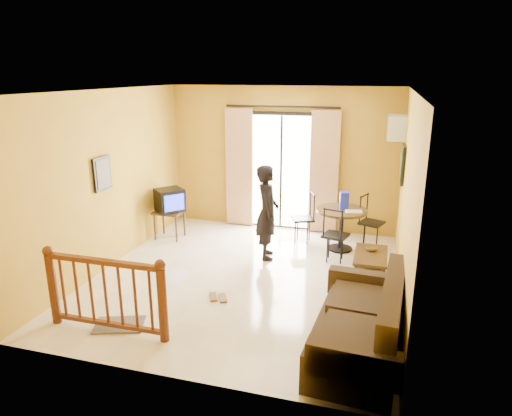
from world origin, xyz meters
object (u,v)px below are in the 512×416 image
(dining_table, at_px, (342,218))
(sofa, at_px, (364,328))
(standing_person, at_px, (267,212))
(coffee_table, at_px, (370,262))
(television, at_px, (170,200))

(dining_table, bearing_deg, sofa, -79.74)
(sofa, relative_size, standing_person, 1.22)
(sofa, bearing_deg, dining_table, 104.22)
(coffee_table, xyz_separation_m, sofa, (0.01, -2.09, 0.08))
(television, height_order, sofa, television)
(dining_table, relative_size, standing_person, 0.56)
(coffee_table, bearing_deg, dining_table, 118.05)
(coffee_table, relative_size, sofa, 0.45)
(dining_table, xyz_separation_m, standing_person, (-1.17, -0.70, 0.21))
(television, relative_size, sofa, 0.33)
(television, bearing_deg, standing_person, -60.28)
(dining_table, distance_m, coffee_table, 1.23)
(coffee_table, height_order, standing_person, standing_person)
(dining_table, bearing_deg, television, -174.80)
(television, bearing_deg, dining_table, -43.49)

